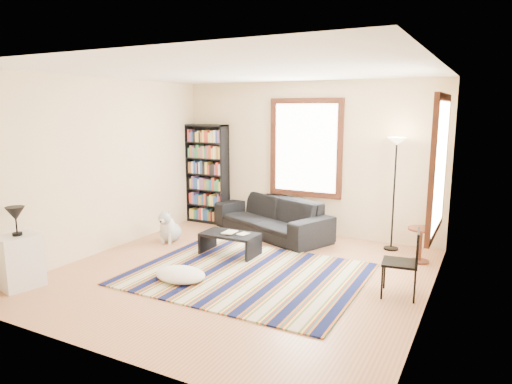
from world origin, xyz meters
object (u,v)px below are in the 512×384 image
at_px(floor_cushion, 181,275).
at_px(floor_lamp, 394,195).
at_px(white_cabinet, 20,261).
at_px(dog, 170,226).
at_px(bookshelf, 207,174).
at_px(side_table, 421,245).
at_px(folding_chair, 400,263).
at_px(sofa, 271,216).
at_px(coffee_table, 230,244).

height_order(floor_cushion, floor_lamp, floor_lamp).
height_order(white_cabinet, dog, white_cabinet).
distance_m(bookshelf, side_table, 4.39).
bearing_deg(dog, floor_lamp, 8.57).
height_order(floor_lamp, side_table, floor_lamp).
relative_size(bookshelf, floor_cushion, 2.76).
distance_m(floor_lamp, folding_chair, 2.02).
relative_size(bookshelf, white_cabinet, 2.86).
xyz_separation_m(floor_cushion, floor_lamp, (2.25, 2.77, 0.84)).
distance_m(floor_cushion, white_cabinet, 2.08).
relative_size(floor_cushion, floor_lamp, 0.39).
distance_m(side_table, folding_chair, 1.46).
bearing_deg(floor_cushion, dog, 132.05).
distance_m(bookshelf, floor_cushion, 3.43).
bearing_deg(side_table, white_cabinet, -142.51).
bearing_deg(folding_chair, floor_cushion, -169.51).
height_order(sofa, bookshelf, bookshelf).
distance_m(floor_cushion, side_table, 3.62).
bearing_deg(floor_lamp, sofa, -177.36).
bearing_deg(floor_lamp, side_table, -41.25).
distance_m(sofa, coffee_table, 1.41).
xyz_separation_m(coffee_table, floor_lamp, (2.23, 1.49, 0.75)).
bearing_deg(dog, floor_cushion, -59.88).
bearing_deg(white_cabinet, bookshelf, 98.56).
height_order(bookshelf, floor_cushion, bookshelf).
height_order(coffee_table, side_table, side_table).
relative_size(floor_cushion, side_table, 1.34).
distance_m(floor_lamp, dog, 3.85).
xyz_separation_m(bookshelf, floor_lamp, (3.76, -0.17, -0.07)).
xyz_separation_m(coffee_table, folding_chair, (2.70, -0.41, 0.25)).
height_order(side_table, white_cabinet, white_cabinet).
xyz_separation_m(sofa, side_table, (2.69, -0.36, -0.08)).
bearing_deg(floor_lamp, dog, -159.50).
bearing_deg(coffee_table, folding_chair, -8.63).
distance_m(white_cabinet, dog, 2.61).
relative_size(floor_lamp, white_cabinet, 2.66).
relative_size(coffee_table, side_table, 1.67).
xyz_separation_m(sofa, white_cabinet, (-1.81, -3.81, 0.00)).
height_order(sofa, coffee_table, sofa).
bearing_deg(bookshelf, white_cabinet, -93.07).
xyz_separation_m(floor_cushion, dog, (-1.30, 1.44, 0.19)).
bearing_deg(dog, folding_chair, -20.08).
relative_size(side_table, white_cabinet, 0.77).
distance_m(floor_cushion, dog, 1.95).
distance_m(coffee_table, folding_chair, 2.74).
bearing_deg(folding_chair, white_cabinet, -162.89).
relative_size(bookshelf, coffee_table, 2.22).
distance_m(bookshelf, coffee_table, 2.41).
relative_size(floor_cushion, white_cabinet, 1.03).
xyz_separation_m(bookshelf, floor_cushion, (1.51, -2.94, -0.91)).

